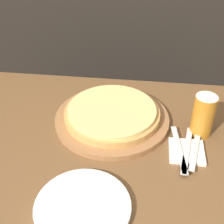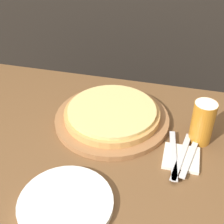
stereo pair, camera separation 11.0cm
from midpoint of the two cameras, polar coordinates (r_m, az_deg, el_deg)
The scene contains 8 objects.
dining_table at distance 1.33m, azimuth -5.64°, elevation -17.87°, with size 1.13×0.83×0.76m.
pizza_on_board at distance 1.11m, azimuth -2.84°, elevation -0.74°, with size 0.41×0.41×0.06m.
beer_glass at distance 1.05m, azimuth 13.54°, elevation -0.48°, with size 0.07×0.07×0.15m.
dinner_plate at distance 0.86m, azimuth -9.19°, elevation -17.00°, with size 0.26×0.26×0.02m.
napkin_stack at distance 1.01m, azimuth 10.46°, elevation -7.24°, with size 0.11×0.11×0.01m.
fork at distance 1.00m, azimuth 9.08°, elevation -6.80°, with size 0.04×0.22×0.00m.
dinner_knife at distance 1.00m, azimuth 10.52°, elevation -6.89°, with size 0.05×0.22×0.00m.
spoon at distance 1.01m, azimuth 11.94°, elevation -6.97°, with size 0.05×0.18×0.00m.
Camera 1 is at (0.16, -0.75, 1.46)m, focal length 50.00 mm.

